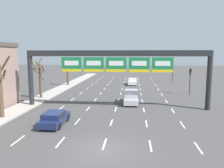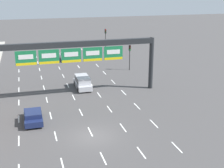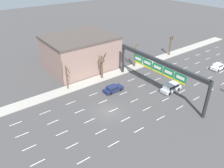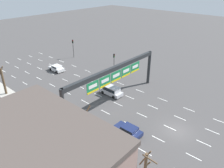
# 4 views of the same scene
# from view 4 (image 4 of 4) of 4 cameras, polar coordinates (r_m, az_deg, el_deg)

# --- Properties ---
(ground_plane) EXTENTS (220.00, 220.00, 0.00)m
(ground_plane) POSITION_cam_4_polar(r_m,az_deg,el_deg) (33.70, 16.40, -11.60)
(ground_plane) COLOR #474444
(lane_dashes) EXTENTS (13.32, 67.00, 0.01)m
(lane_dashes) POSITION_cam_4_polar(r_m,az_deg,el_deg) (39.79, -1.14, -4.05)
(lane_dashes) COLOR white
(lane_dashes) RESTS_ON ground_plane
(sign_gantry) EXTENTS (21.99, 0.70, 6.90)m
(sign_gantry) POSITION_cam_4_polar(r_m,az_deg,el_deg) (36.33, 0.71, 2.50)
(sign_gantry) COLOR #232628
(sign_gantry) RESTS_ON ground_plane
(car_white) EXTENTS (1.85, 3.95, 1.42)m
(car_white) POSITION_cam_4_polar(r_m,az_deg,el_deg) (53.12, -14.29, 4.09)
(car_white) COLOR silver
(car_white) RESTS_ON ground_plane
(car_navy) EXTENTS (1.82, 4.10, 1.24)m
(car_navy) POSITION_cam_4_polar(r_m,az_deg,el_deg) (31.52, 4.34, -11.84)
(car_navy) COLOR #19234C
(car_navy) RESTS_ON ground_plane
(suv_silver) EXTENTS (1.86, 4.55, 1.72)m
(suv_silver) POSITION_cam_4_polar(r_m,az_deg,el_deg) (40.92, -0.21, -1.61)
(suv_silver) COLOR #B7B7BC
(suv_silver) RESTS_ON ground_plane
(traffic_light_near_gantry) EXTENTS (0.30, 0.35, 4.15)m
(traffic_light_near_gantry) POSITION_cam_4_polar(r_m,az_deg,el_deg) (50.91, 0.55, 6.65)
(traffic_light_near_gantry) COLOR black
(traffic_light_near_gantry) RESTS_ON ground_plane
(traffic_light_mid_block) EXTENTS (0.30, 0.35, 4.91)m
(traffic_light_mid_block) POSITION_cam_4_polar(r_m,az_deg,el_deg) (60.62, -10.16, 9.98)
(traffic_light_mid_block) COLOR black
(traffic_light_mid_block) RESTS_ON ground_plane
(tree_bare_second) EXTENTS (1.66, 1.68, 6.18)m
(tree_bare_second) POSITION_cam_4_polar(r_m,az_deg,el_deg) (27.25, -5.97, -12.15)
(tree_bare_second) COLOR brown
(tree_bare_second) RESTS_ON sidewalk_left
(tree_bare_third) EXTENTS (2.14, 2.14, 5.80)m
(tree_bare_third) POSITION_cam_4_polar(r_m,az_deg,el_deg) (33.98, -17.84, -5.06)
(tree_bare_third) COLOR brown
(tree_bare_third) RESTS_ON sidewalk_left
(tree_bare_furthest) EXTENTS (1.43, 1.14, 5.51)m
(tree_bare_furthest) POSITION_cam_4_polar(r_m,az_deg,el_deg) (44.92, -26.60, 1.01)
(tree_bare_furthest) COLOR brown
(tree_bare_furthest) RESTS_ON sidewalk_left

